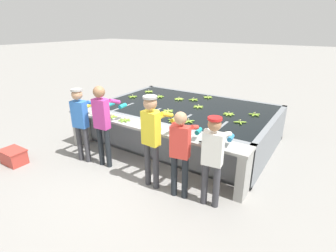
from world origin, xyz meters
name	(u,v)px	position (x,y,z in m)	size (l,w,h in m)	color
ground_plane	(141,169)	(0.00, 0.00, 0.00)	(80.00, 80.00, 0.00)	gray
wash_tank	(185,123)	(0.00, 1.87, 0.45)	(4.36, 2.87, 0.91)	gray
work_ledge	(147,138)	(0.00, 0.23, 0.64)	(4.36, 0.45, 0.91)	#9E9E99
worker_0	(81,118)	(-1.30, -0.36, 0.99)	(0.48, 0.74, 1.64)	#38383D
worker_1	(103,119)	(-0.75, -0.26, 1.06)	(0.44, 0.73, 1.75)	#1E2328
worker_2	(152,133)	(0.56, -0.34, 1.07)	(0.44, 0.74, 1.75)	#38383D
worker_3	(181,148)	(1.14, -0.33, 0.94)	(0.48, 0.74, 1.57)	#1E2328
worker_4	(213,154)	(1.69, -0.26, 0.94)	(0.46, 0.73, 1.57)	#38383D
banana_bunch_floating_0	(229,114)	(1.16, 1.82, 0.93)	(0.28, 0.28, 0.08)	#8CB738
banana_bunch_floating_1	(149,92)	(-1.70, 2.56, 0.93)	(0.28, 0.27, 0.08)	#9EC642
banana_bunch_floating_2	(240,122)	(1.56, 1.44, 0.93)	(0.26, 0.26, 0.08)	#7FAD33
banana_bunch_floating_3	(198,107)	(0.31, 1.95, 0.93)	(0.28, 0.28, 0.08)	#93BC3D
banana_bunch_floating_4	(159,97)	(-1.08, 2.23, 0.93)	(0.28, 0.28, 0.08)	#7FAD33
banana_bunch_floating_5	(188,121)	(0.62, 0.89, 0.93)	(0.28, 0.27, 0.08)	#75A333
banana_bunch_floating_6	(133,97)	(-1.71, 1.81, 0.93)	(0.28, 0.27, 0.08)	#7FAD33
banana_bunch_floating_7	(255,115)	(1.68, 2.10, 0.93)	(0.27, 0.27, 0.08)	#7FAD33
banana_bunch_floating_8	(168,111)	(-0.14, 1.25, 0.93)	(0.28, 0.26, 0.08)	#9EC642
banana_bunch_floating_9	(173,120)	(0.32, 0.76, 0.93)	(0.27, 0.28, 0.08)	#75A333
banana_bunch_floating_10	(194,100)	(-0.09, 2.47, 0.93)	(0.27, 0.28, 0.08)	#7FAD33
banana_bunch_floating_11	(208,97)	(0.12, 2.93, 0.93)	(0.28, 0.27, 0.08)	#93BC3D
banana_bunch_floating_12	(179,99)	(-0.46, 2.32, 0.93)	(0.28, 0.28, 0.08)	#9EC642
banana_bunch_ledge_0	(111,117)	(-0.97, 0.20, 0.93)	(0.27, 0.28, 0.08)	#8CB738
banana_bunch_ledge_1	(125,120)	(-0.57, 0.19, 0.93)	(0.28, 0.28, 0.08)	#75A333
banana_bunch_ledge_2	(156,128)	(0.25, 0.20, 0.93)	(0.27, 0.28, 0.08)	#9EC642
knife_0	(88,113)	(-1.66, 0.14, 0.92)	(0.35, 0.09, 0.02)	silver
knife_1	(206,142)	(1.38, 0.15, 0.92)	(0.31, 0.21, 0.02)	silver
crate	(14,157)	(-2.49, -1.32, 0.16)	(0.55, 0.39, 0.32)	#B73D33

